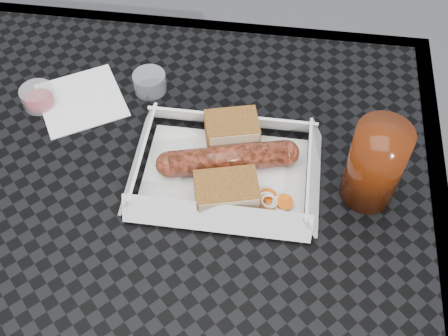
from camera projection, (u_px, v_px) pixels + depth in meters
The scene contains 10 objects.
patio_table at pixel (149, 240), 0.79m from camera, with size 0.80×0.80×0.74m.
food_tray at pixel (225, 175), 0.77m from camera, with size 0.22×0.15×0.00m, color white.
bratwurst at pixel (228, 159), 0.76m from camera, with size 0.19×0.08×0.04m.
bread_near at pixel (232, 132), 0.78m from camera, with size 0.07×0.05×0.05m, color #925524.
bread_far at pixel (227, 193), 0.72m from camera, with size 0.08×0.05×0.04m, color #925524.
veg_garnish at pixel (274, 205), 0.73m from camera, with size 0.03×0.03×0.00m.
napkin at pixel (81, 100), 0.85m from camera, with size 0.12×0.12×0.00m, color white.
condiment_cup_sauce at pixel (38, 97), 0.84m from camera, with size 0.05×0.05×0.03m, color maroon.
condiment_cup_empty at pixel (150, 82), 0.86m from camera, with size 0.05×0.05×0.03m, color silver.
drink_glass at pixel (375, 165), 0.70m from camera, with size 0.07×0.07×0.12m, color #4B1906.
Camera 1 is at (0.16, -0.38, 1.36)m, focal length 45.00 mm.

